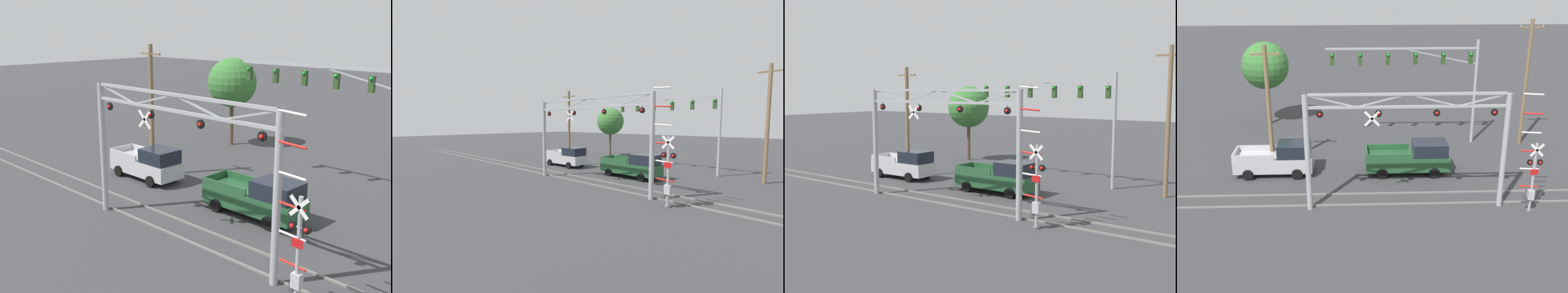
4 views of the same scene
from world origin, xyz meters
The scene contains 10 objects.
rail_track_near centered at (0.00, 16.20, 0.05)m, with size 80.00×0.08×0.10m, color gray.
rail_track_far centered at (0.00, 17.64, 0.05)m, with size 80.00×0.08×0.10m, color gray.
crossing_gantry centered at (-0.01, 15.92, 4.29)m, with size 11.31×0.32×6.83m.
crossing_signal_mast centered at (6.93, 15.13, 2.28)m, with size 1.48×0.35×6.97m.
traffic_signal_span centered at (2.97, 26.61, 5.73)m, with size 11.36×0.39×7.95m.
pickup_truck_lead centered at (0.93, 20.86, 1.05)m, with size 5.52×2.20×2.18m.
pickup_truck_following centered at (-7.95, 20.99, 1.05)m, with size 5.13×2.20×2.18m.
utility_pole_left centered at (-8.47, 21.75, 4.39)m, with size 1.80×0.28×8.48m.
utility_pole_right centered at (9.97, 26.11, 4.90)m, with size 1.80×0.28×9.50m.
background_tree_beyond_span centered at (-10.31, 31.78, 5.11)m, with size 3.95×3.95×7.11m.
Camera 2 is at (13.72, 1.19, 4.88)m, focal length 24.00 mm.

